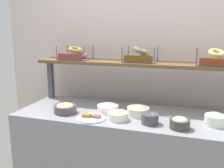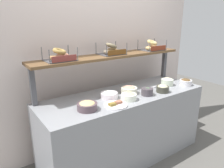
# 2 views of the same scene
# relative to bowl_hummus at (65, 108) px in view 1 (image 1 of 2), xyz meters

# --- Properties ---
(back_wall) EXTENTS (3.24, 0.06, 2.40)m
(back_wall) POSITION_rel_bowl_hummus_xyz_m (0.57, 0.69, 0.31)
(back_wall) COLOR beige
(back_wall) RESTS_ON ground_plane
(deli_counter) EXTENTS (2.04, 0.70, 0.85)m
(deli_counter) POSITION_rel_bowl_hummus_xyz_m (0.57, 0.14, -0.47)
(deli_counter) COLOR gray
(deli_counter) RESTS_ON ground_plane
(shelf_riser_left) EXTENTS (0.05, 0.05, 0.40)m
(shelf_riser_left) POSITION_rel_bowl_hummus_xyz_m (-0.39, 0.41, 0.16)
(shelf_riser_left) COLOR #4C4C51
(shelf_riser_left) RESTS_ON deli_counter
(upper_shelf) EXTENTS (2.00, 0.32, 0.03)m
(upper_shelf) POSITION_rel_bowl_hummus_xyz_m (0.57, 0.41, 0.37)
(upper_shelf) COLOR brown
(upper_shelf) RESTS_ON shelf_riser_left
(bowl_hummus) EXTENTS (0.20, 0.20, 0.09)m
(bowl_hummus) POSITION_rel_bowl_hummus_xyz_m (0.00, 0.00, 0.00)
(bowl_hummus) COLOR #57444B
(bowl_hummus) RESTS_ON deli_counter
(bowl_potato_salad) EXTENTS (0.16, 0.16, 0.10)m
(bowl_potato_salad) POSITION_rel_bowl_hummus_xyz_m (1.25, 0.09, 0.01)
(bowl_potato_salad) COLOR silver
(bowl_potato_salad) RESTS_ON deli_counter
(bowl_lox_spread) EXTENTS (0.19, 0.19, 0.09)m
(bowl_lox_spread) POSITION_rel_bowl_hummus_xyz_m (0.64, 0.13, 0.00)
(bowl_lox_spread) COLOR white
(bowl_lox_spread) RESTS_ON deli_counter
(bowl_veggie_mix) EXTENTS (0.14, 0.14, 0.09)m
(bowl_veggie_mix) POSITION_rel_bowl_hummus_xyz_m (0.77, -0.03, -0.00)
(bowl_veggie_mix) COLOR #484148
(bowl_veggie_mix) RESTS_ON deli_counter
(bowl_egg_salad) EXTENTS (0.17, 0.17, 0.08)m
(bowl_egg_salad) POSITION_rel_bowl_hummus_xyz_m (0.50, -0.03, -0.00)
(bowl_egg_salad) COLOR white
(bowl_egg_salad) RESTS_ON deli_counter
(bowl_cream_cheese) EXTENTS (0.19, 0.19, 0.08)m
(bowl_cream_cheese) POSITION_rel_bowl_hummus_xyz_m (0.35, 0.15, -0.00)
(bowl_cream_cheese) COLOR white
(bowl_cream_cheese) RESTS_ON deli_counter
(bowl_tuna_salad) EXTENTS (0.15, 0.15, 0.09)m
(bowl_tuna_salad) POSITION_rel_bowl_hummus_xyz_m (1.00, -0.06, 0.00)
(bowl_tuna_salad) COLOR #3E3E33
(bowl_tuna_salad) RESTS_ON deli_counter
(serving_plate_white) EXTENTS (0.24, 0.24, 0.04)m
(serving_plate_white) POSITION_rel_bowl_hummus_xyz_m (0.28, -0.08, -0.03)
(serving_plate_white) COLOR white
(serving_plate_white) RESTS_ON deli_counter
(serving_spoon_near_plate) EXTENTS (0.17, 0.08, 0.01)m
(serving_spoon_near_plate) POSITION_rel_bowl_hummus_xyz_m (1.00, 0.12, -0.04)
(serving_spoon_near_plate) COLOR #B7B7BC
(serving_spoon_near_plate) RESTS_ON deli_counter
(bagel_basket_everything) EXTENTS (0.31, 0.25, 0.14)m
(bagel_basket_everything) POSITION_rel_bowl_hummus_xyz_m (-0.08, 0.40, 0.43)
(bagel_basket_everything) COLOR #4C4C51
(bagel_basket_everything) RESTS_ON upper_shelf
(bagel_basket_poppy) EXTENTS (0.30, 0.24, 0.15)m
(bagel_basket_poppy) POSITION_rel_bowl_hummus_xyz_m (0.58, 0.42, 0.44)
(bagel_basket_poppy) COLOR #4C4C51
(bagel_basket_poppy) RESTS_ON upper_shelf
(bagel_basket_plain) EXTENTS (0.33, 0.26, 0.15)m
(bagel_basket_plain) POSITION_rel_bowl_hummus_xyz_m (1.24, 0.39, 0.43)
(bagel_basket_plain) COLOR #4C4C51
(bagel_basket_plain) RESTS_ON upper_shelf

